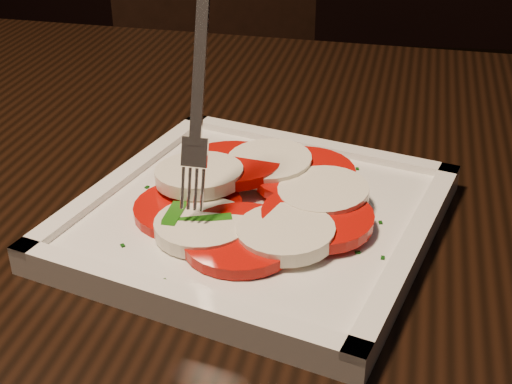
% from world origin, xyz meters
% --- Properties ---
extents(table, '(1.28, 0.93, 0.75)m').
position_xyz_m(table, '(0.03, 0.26, 0.65)').
color(table, black).
rests_on(table, ground).
extents(chair, '(0.52, 0.52, 0.93)m').
position_xyz_m(chair, '(-0.13, 1.11, 0.53)').
color(chair, black).
rests_on(chair, ground).
extents(plate, '(0.31, 0.31, 0.01)m').
position_xyz_m(plate, '(0.03, 0.20, 0.76)').
color(plate, white).
rests_on(plate, table).
extents(caprese_salad, '(0.18, 0.20, 0.02)m').
position_xyz_m(caprese_salad, '(0.03, 0.20, 0.77)').
color(caprese_salad, '#C90704').
rests_on(caprese_salad, plate).
extents(fork, '(0.03, 0.06, 0.15)m').
position_xyz_m(fork, '(-0.00, 0.20, 0.86)').
color(fork, white).
rests_on(fork, caprese_salad).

